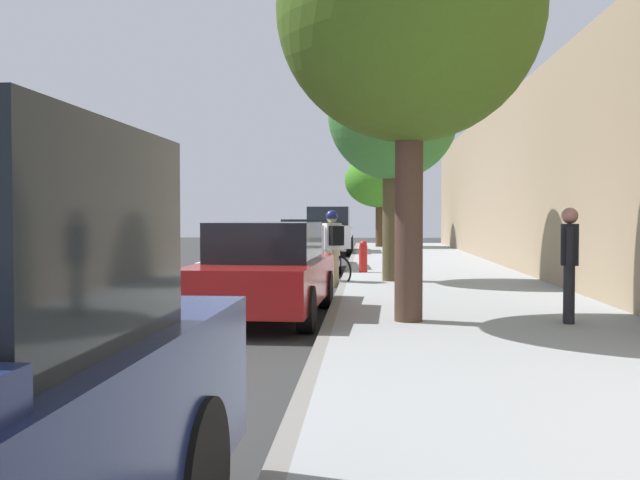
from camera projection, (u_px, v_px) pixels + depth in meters
ground at (256, 283)px, 17.40m from camera, size 72.10×72.10×0.00m
sidewalk at (442, 281)px, 17.11m from camera, size 4.48×45.06×0.13m
curb_edge at (345, 281)px, 17.26m from camera, size 0.16×45.06×0.13m
lane_stripe_centre at (123, 284)px, 17.17m from camera, size 0.14×44.20×0.01m
lane_stripe_bike_edge at (284, 283)px, 17.36m from camera, size 0.12×45.06×0.01m
building_facade at (550, 176)px, 16.86m from camera, size 0.50×45.06×5.12m
parked_sedan_red_second at (266, 271)px, 11.38m from camera, size 1.97×4.47×1.52m
parked_sedan_silver_mid at (310, 245)px, 21.26m from camera, size 2.00×4.48×1.52m
parked_suv_white_far at (329, 230)px, 30.44m from camera, size 1.99×4.71×1.99m
bicycle_at_curb at (324, 269)px, 16.89m from camera, size 1.33×1.20×0.76m
cyclist_with_backpack at (332, 240)px, 16.38m from camera, size 0.55×0.53×1.75m
street_tree_mid_block at (410, 11)px, 10.07m from camera, size 3.74×3.74×6.22m
street_tree_far_end at (393, 116)px, 16.45m from camera, size 2.98×2.98×5.32m
street_tree_corner at (380, 181)px, 34.68m from camera, size 3.36×3.36×4.49m
pedestrian_on_phone at (569, 258)px, 10.01m from camera, size 0.31×0.61×1.60m
fire_hydrant at (363, 256)px, 19.00m from camera, size 0.22×0.22×0.84m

